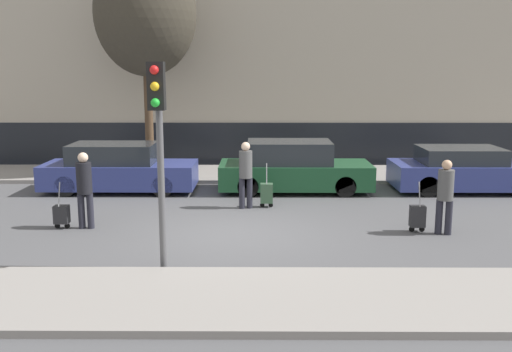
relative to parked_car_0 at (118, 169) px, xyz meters
name	(u,v)px	position (x,y,z in m)	size (l,w,h in m)	color
ground_plane	(233,234)	(3.57, -4.45, -0.66)	(80.00, 80.00, 0.00)	#4C4C4F
sidewalk_near	(222,298)	(3.57, -8.20, -0.60)	(28.00, 2.50, 0.12)	gray
sidewalk_far	(242,174)	(3.57, 2.55, -0.60)	(28.00, 3.00, 0.12)	gray
building_facade	(245,41)	(3.57, 6.07, 3.96)	(28.00, 2.71, 9.28)	#A89E8C
parked_car_0	(118,169)	(0.00, 0.00, 0.00)	(4.42, 1.75, 1.42)	navy
parked_car_1	(293,168)	(5.15, 0.03, 0.03)	(4.42, 1.81, 1.49)	#194728
parked_car_2	(464,170)	(10.17, 0.09, -0.04)	(4.22, 1.87, 1.30)	navy
pedestrian_left	(84,186)	(0.24, -4.04, 0.33)	(0.35, 0.34, 1.73)	#23232D
trolley_left	(62,215)	(-0.31, -4.06, -0.34)	(0.34, 0.29, 1.07)	#262628
pedestrian_center	(246,171)	(3.80, -2.11, 0.32)	(0.35, 0.34, 1.73)	#23232D
trolley_center	(267,193)	(4.34, -2.00, -0.29)	(0.34, 0.29, 1.17)	#335138
pedestrian_right	(445,193)	(8.16, -4.46, 0.27)	(0.34, 0.34, 1.64)	#23232D
trolley_right	(417,216)	(7.64, -4.29, -0.31)	(0.34, 0.29, 1.13)	#262628
traffic_light	(158,124)	(2.43, -6.82, 1.95)	(0.28, 0.47, 3.66)	#515154
parked_bicycle	(129,160)	(-0.35, 2.86, -0.17)	(1.77, 0.06, 0.96)	black
bare_tree_near_crossing	(145,14)	(0.42, 2.73, 4.68)	(3.34, 3.34, 7.28)	#4C3826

